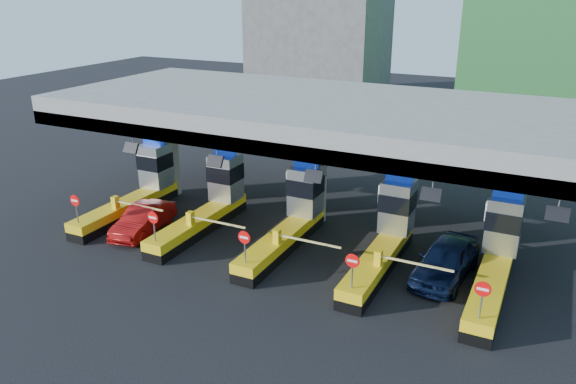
% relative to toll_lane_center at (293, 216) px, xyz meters
% --- Properties ---
extents(ground, '(120.00, 120.00, 0.00)m').
position_rel_toll_lane_center_xyz_m(ground, '(-0.00, -0.28, -1.40)').
color(ground, black).
rests_on(ground, ground).
extents(toll_canopy, '(28.00, 12.09, 7.00)m').
position_rel_toll_lane_center_xyz_m(toll_canopy, '(-0.00, 2.59, 4.74)').
color(toll_canopy, slate).
rests_on(toll_canopy, ground).
extents(toll_lane_far_left, '(4.43, 8.00, 4.16)m').
position_rel_toll_lane_center_xyz_m(toll_lane_far_left, '(-10.00, 0.00, 0.00)').
color(toll_lane_far_left, black).
rests_on(toll_lane_far_left, ground).
extents(toll_lane_left, '(4.43, 8.00, 4.16)m').
position_rel_toll_lane_center_xyz_m(toll_lane_left, '(-5.00, 0.00, 0.00)').
color(toll_lane_left, black).
rests_on(toll_lane_left, ground).
extents(toll_lane_center, '(4.43, 8.00, 4.16)m').
position_rel_toll_lane_center_xyz_m(toll_lane_center, '(0.00, 0.00, 0.00)').
color(toll_lane_center, black).
rests_on(toll_lane_center, ground).
extents(toll_lane_right, '(4.43, 8.00, 4.16)m').
position_rel_toll_lane_center_xyz_m(toll_lane_right, '(5.00, 0.00, 0.00)').
color(toll_lane_right, black).
rests_on(toll_lane_right, ground).
extents(toll_lane_far_right, '(4.43, 8.00, 4.16)m').
position_rel_toll_lane_center_xyz_m(toll_lane_far_right, '(10.00, 0.00, 0.00)').
color(toll_lane_far_right, black).
rests_on(toll_lane_far_right, ground).
extents(bg_building_concrete, '(14.00, 10.00, 18.00)m').
position_rel_toll_lane_center_xyz_m(bg_building_concrete, '(-14.00, 35.72, 7.60)').
color(bg_building_concrete, '#4C4C49').
rests_on(bg_building_concrete, ground).
extents(van, '(2.61, 5.35, 1.76)m').
position_rel_toll_lane_center_xyz_m(van, '(7.91, -0.44, -0.52)').
color(van, black).
rests_on(van, ground).
extents(red_car, '(2.22, 4.69, 1.49)m').
position_rel_toll_lane_center_xyz_m(red_car, '(-7.68, -2.60, -0.65)').
color(red_car, maroon).
rests_on(red_car, ground).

